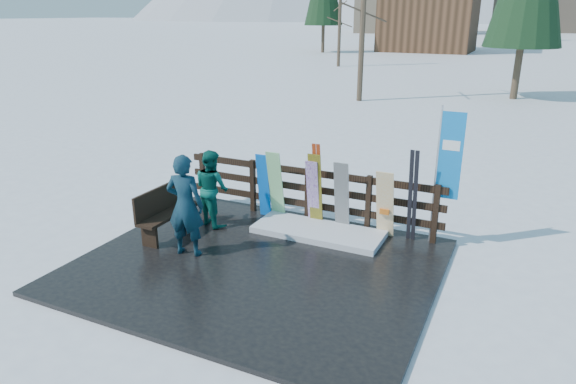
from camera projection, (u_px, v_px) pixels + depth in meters
The scene contains 16 objects.
ground at pixel (257, 267), 8.96m from camera, with size 700.00×700.00×0.00m, color white.
deck at pixel (257, 265), 8.95m from camera, with size 6.00×5.00×0.08m, color black.
fence at pixel (308, 190), 10.59m from camera, with size 5.60×0.10×1.15m.
snow_patch at pixel (318, 232), 10.08m from camera, with size 2.54×1.00×0.12m, color white.
bench at pixel (166, 210), 9.94m from camera, with size 0.41×1.50×0.97m.
snowboard_0 at pixel (264, 186), 10.76m from camera, with size 0.26×0.03×1.40m, color blue.
snowboard_1 at pixel (276, 185), 10.63m from camera, with size 0.31×0.03×1.51m, color white.
snowboard_2 at pixel (315, 190), 10.26m from camera, with size 0.27×0.03×1.55m, color gold.
snowboard_3 at pixel (313, 193), 10.31m from camera, with size 0.25×0.03×1.40m, color white.
snowboard_4 at pixel (342, 197), 10.05m from camera, with size 0.29×0.03×1.45m, color black.
snowboard_5 at pixel (385, 205), 9.71m from camera, with size 0.33×0.03×1.41m, color white.
ski_pair_a at pixel (318, 185), 10.28m from camera, with size 0.16×0.28×1.74m.
ski_pair_b at pixel (413, 196), 9.50m from camera, with size 0.17×0.27×1.82m.
rental_flag at pixel (447, 161), 9.23m from camera, with size 0.45×0.04×2.60m.
person_front at pixel (185, 206), 9.00m from camera, with size 0.68×0.44×1.86m, color #134148.
person_back at pixel (212, 188), 10.35m from camera, with size 0.76×0.59×1.57m, color #095A4E.
Camera 1 is at (3.94, -7.01, 4.21)m, focal length 32.00 mm.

